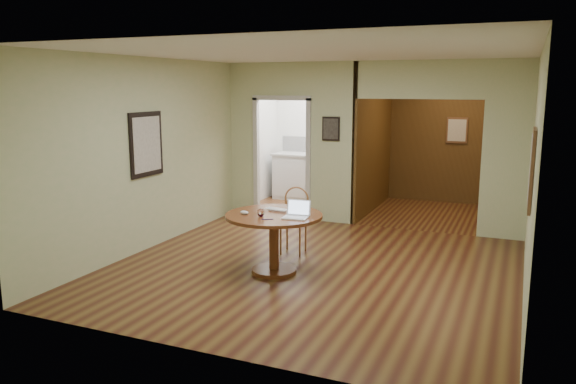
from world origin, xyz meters
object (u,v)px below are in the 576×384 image
at_px(chair, 295,216).
at_px(open_laptop, 297,213).
at_px(dining_table, 274,229).
at_px(closed_laptop, 275,210).

bearing_deg(chair, open_laptop, -70.50).
bearing_deg(open_laptop, chair, 108.08).
distance_m(dining_table, chair, 0.93).
bearing_deg(dining_table, closed_laptop, 110.08).
bearing_deg(open_laptop, closed_laptop, 146.40).
bearing_deg(chair, dining_table, -87.92).
bearing_deg(closed_laptop, dining_table, -61.06).
distance_m(open_laptop, closed_laptop, 0.44).
height_order(chair, open_laptop, open_laptop).
bearing_deg(closed_laptop, chair, 102.43).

